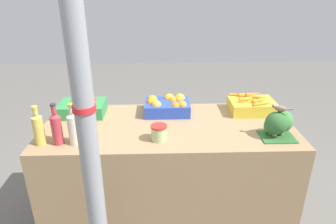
{
  "coord_description": "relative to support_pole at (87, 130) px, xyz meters",
  "views": [
    {
      "loc": [
        -0.06,
        -1.93,
        1.79
      ],
      "look_at": [
        0.0,
        0.0,
        0.94
      ],
      "focal_mm": 32.0,
      "sensor_mm": 36.0,
      "label": 1
    }
  ],
  "objects": [
    {
      "name": "juice_bottle_ruby",
      "position": [
        -0.3,
        0.43,
        -0.2
      ],
      "size": [
        0.07,
        0.07,
        0.27
      ],
      "color": "#B2333D",
      "rests_on": "market_table"
    },
    {
      "name": "juice_bottle_cloudy",
      "position": [
        -0.19,
        0.43,
        -0.2
      ],
      "size": [
        0.08,
        0.08,
        0.27
      ],
      "color": "beige",
      "rests_on": "market_table"
    },
    {
      "name": "carrot_crate",
      "position": [
        1.07,
        0.89,
        -0.26
      ],
      "size": [
        0.34,
        0.26,
        0.13
      ],
      "color": "gold",
      "rests_on": "market_table"
    },
    {
      "name": "market_table",
      "position": [
        0.4,
        0.67,
        -0.73
      ],
      "size": [
        1.79,
        0.78,
        0.84
      ],
      "primitive_type": "cube",
      "color": "#937551",
      "rests_on": "ground_plane"
    },
    {
      "name": "pickle_jar",
      "position": [
        0.34,
        0.46,
        -0.26
      ],
      "size": [
        0.11,
        0.11,
        0.1
      ],
      "color": "#B2C684",
      "rests_on": "market_table"
    },
    {
      "name": "ground_plane",
      "position": [
        0.4,
        0.67,
        -1.15
      ],
      "size": [
        10.0,
        10.0,
        0.0
      ],
      "primitive_type": "plane",
      "color": "#605E59"
    },
    {
      "name": "support_pole",
      "position": [
        0.0,
        0.0,
        0.0
      ],
      "size": [
        0.11,
        0.11,
        2.29
      ],
      "color": "gray",
      "rests_on": "ground_plane"
    },
    {
      "name": "juice_bottle_golden",
      "position": [
        -0.41,
        0.43,
        -0.2
      ],
      "size": [
        0.07,
        0.07,
        0.26
      ],
      "color": "gold",
      "rests_on": "market_table"
    },
    {
      "name": "sparrow_bird",
      "position": [
        1.11,
        0.48,
        -0.11
      ],
      "size": [
        0.13,
        0.07,
        0.05
      ],
      "rotation": [
        0.0,
        0.0,
        2.72
      ],
      "color": "#4C3D2D",
      "rests_on": "broccoli_pile"
    },
    {
      "name": "orange_crate",
      "position": [
        0.4,
        0.89,
        -0.25
      ],
      "size": [
        0.34,
        0.26,
        0.13
      ],
      "color": "#2847B7",
      "rests_on": "market_table"
    },
    {
      "name": "apple_crate",
      "position": [
        -0.25,
        0.89,
        -0.25
      ],
      "size": [
        0.34,
        0.26,
        0.13
      ],
      "color": "#2D8442",
      "rests_on": "market_table"
    },
    {
      "name": "broccoli_pile",
      "position": [
        1.12,
        0.48,
        -0.22
      ],
      "size": [
        0.22,
        0.19,
        0.18
      ],
      "color": "#2D602D",
      "rests_on": "market_table"
    }
  ]
}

